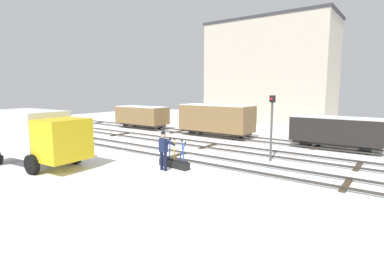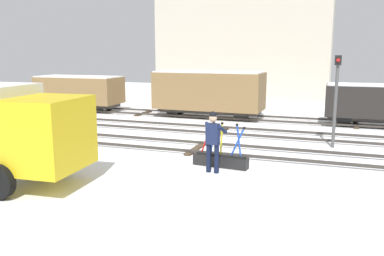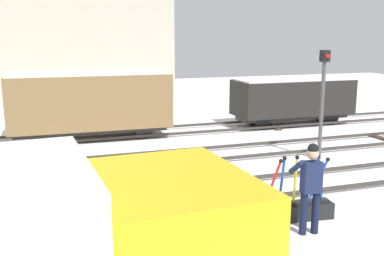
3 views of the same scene
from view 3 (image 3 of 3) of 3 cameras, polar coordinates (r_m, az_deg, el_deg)
ground_plane at (r=11.19m, az=1.02°, el=-8.94°), size 60.00×60.00×0.00m
track_main_line at (r=11.15m, az=1.03°, el=-8.42°), size 44.00×1.94×0.18m
track_siding_near at (r=14.34m, az=-3.65°, el=-3.83°), size 44.00×1.94×0.18m
track_siding_far at (r=18.11m, az=-6.88°, el=-0.60°), size 44.00×1.94×0.18m
switch_lever_frame at (r=10.13m, az=12.74°, el=-9.98°), size 1.83×0.54×1.45m
rail_worker at (r=9.28m, az=14.82°, el=-6.67°), size 0.59×0.68×1.88m
signal_post at (r=14.72m, az=16.28°, el=4.29°), size 0.24×0.32×3.50m
apartment_building at (r=30.28m, az=-17.12°, el=14.62°), size 13.95×6.89×11.48m
freight_car_back_track at (r=20.47m, az=12.68°, el=3.76°), size 5.29×1.94×2.08m
freight_car_far_end at (r=17.61m, az=-12.79°, el=3.33°), size 6.01×2.35×2.57m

